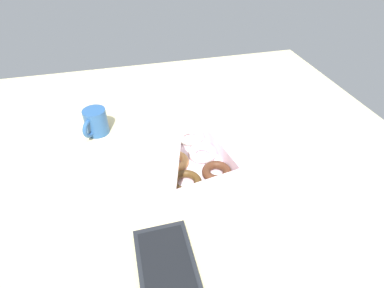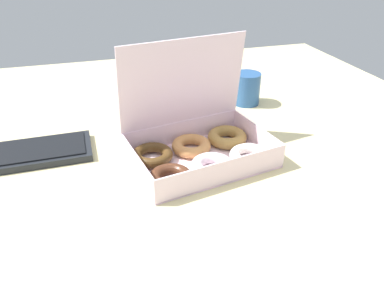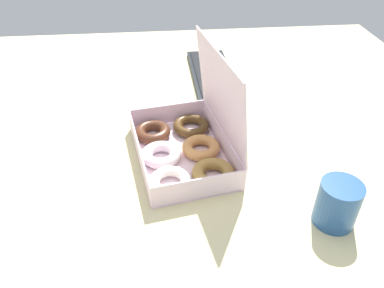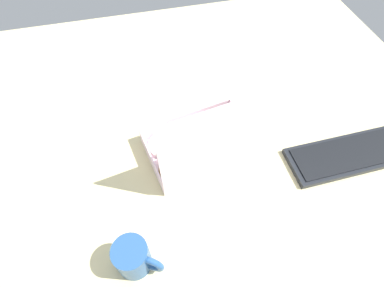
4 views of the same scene
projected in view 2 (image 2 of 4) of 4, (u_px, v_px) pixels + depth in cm
name	position (u px, v px, depth cm)	size (l,w,h in cm)	color
ground_plane	(181.00, 160.00, 96.02)	(180.00, 180.00, 2.00)	beige
donut_box	(200.00, 147.00, 92.73)	(37.22, 28.06, 28.71)	white
keyboard	(11.00, 156.00, 93.93)	(39.37, 14.67, 2.20)	black
coffee_mug	(245.00, 88.00, 123.02)	(11.96, 9.58, 10.34)	#28538D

